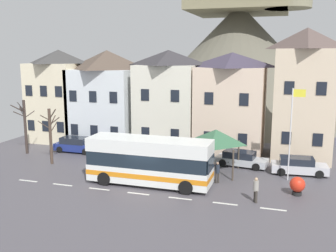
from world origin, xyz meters
name	(u,v)px	position (x,y,z in m)	size (l,w,h in m)	color
ground_plane	(146,187)	(0.00, 0.00, -0.03)	(40.00, 60.00, 0.07)	#4F4C53
townhouse_00	(61,95)	(-14.61, 12.01, 4.96)	(5.36, 6.09, 9.93)	beige
townhouse_01	(108,97)	(-8.95, 12.30, 4.93)	(6.70, 6.66, 9.86)	silver
townhouse_02	(168,100)	(-1.95, 11.65, 4.93)	(5.90, 5.37, 9.86)	silver
townhouse_03	(231,103)	(4.26, 11.95, 4.81)	(6.23, 5.97, 9.63)	beige
townhouse_04	(304,95)	(10.80, 11.58, 5.87)	(5.05, 5.22, 11.74)	beige
hilltop_castle	(238,58)	(2.26, 32.03, 8.89)	(32.50, 32.50, 23.07)	#625F50
transit_bus	(150,162)	(0.09, 0.60, 1.73)	(9.16, 2.76, 3.44)	white
bus_shelter	(216,137)	(4.15, 4.95, 2.95)	(3.60, 3.60, 3.55)	#473D33
parked_car_00	(298,166)	(10.58, 6.51, 0.67)	(4.44, 2.13, 1.37)	silver
parked_car_01	(241,159)	(5.92, 7.36, 0.64)	(4.53, 2.32, 1.30)	silver
parked_car_02	(76,145)	(-10.09, 7.37, 0.70)	(4.28, 1.85, 1.46)	navy
parked_car_03	(122,151)	(-4.89, 6.69, 0.69)	(4.33, 2.39, 1.43)	white
pedestrian_00	(256,189)	(7.83, -0.63, 0.91)	(0.36, 0.37, 1.68)	#38332D
pedestrian_01	(217,171)	(4.78, 2.37, 0.93)	(0.32, 0.32, 1.62)	#38332D
public_bench	(238,162)	(5.70, 6.92, 0.47)	(1.58, 0.48, 0.87)	#33473D
flagpole	(292,128)	(9.88, 4.67, 4.07)	(0.95, 0.10, 7.02)	silver
harbour_buoy	(297,185)	(10.42, 1.54, 0.72)	(1.04, 1.04, 1.29)	black
bare_tree_00	(25,125)	(-14.36, 5.39, 2.80)	(1.49, 1.79, 5.19)	#382D28
bare_tree_02	(51,134)	(-9.96, 3.09, 2.64)	(2.24, 2.24, 4.93)	#47382D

